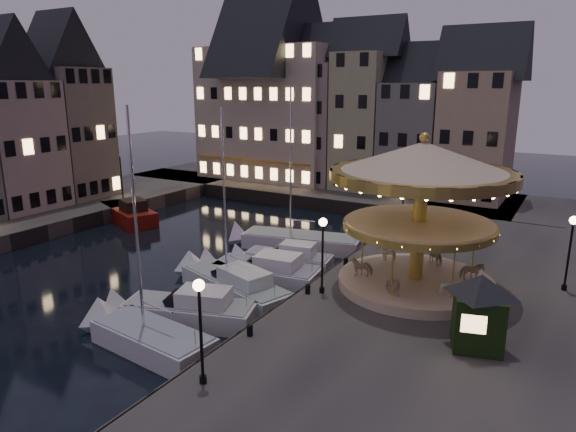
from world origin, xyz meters
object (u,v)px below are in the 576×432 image
Objects in this scene: streetlamp_a at (200,317)px; bollard_d at (378,239)px; motorboat_c at (231,284)px; motorboat_f at (294,241)px; carousel at (422,188)px; motorboat_e at (282,260)px; bollard_c at (346,261)px; motorboat_a at (145,337)px; motorboat_d at (260,272)px; ticket_kiosk at (480,299)px; bollard_a at (250,329)px; streetlamp_c at (403,197)px; red_fishing_boat at (129,214)px; motorboat_b at (183,311)px; streetlamp_b at (323,245)px; bollard_b at (308,288)px; streetlamp_d at (571,243)px.

streetlamp_a is 20.15m from bollard_d.
motorboat_f reaches higher than motorboat_c.
streetlamp_a is at bearing -107.18° from carousel.
motorboat_e is at bearing -134.73° from bollard_d.
bollard_c is at bearing 166.09° from carousel.
carousel is at bearing -10.13° from motorboat_e.
bollard_d is 18.21m from motorboat_a.
streetlamp_a is 0.31× the size of motorboat_f.
motorboat_d is 2.15× the size of ticket_kiosk.
streetlamp_a reaches higher than bollard_a.
bollard_c is at bearing -37.43° from motorboat_f.
bollard_d is (-0.60, -3.50, -2.41)m from streetlamp_c.
streetlamp_c is 24.74m from red_fishing_boat.
red_fishing_boat is (-23.43, 14.67, -0.90)m from bollard_a.
carousel reaches higher than bollard_d.
streetlamp_a is 0.52× the size of motorboat_b.
bollard_b is (-0.60, -0.50, -2.41)m from streetlamp_b.
ticket_kiosk is at bearing 24.39° from bollard_a.
bollard_b is at bearing -2.59° from motorboat_c.
motorboat_c is 12.34m from carousel.
streetlamp_b is at bearing -82.41° from bollard_c.
streetlamp_d is 1.12× the size of ticket_kiosk.
motorboat_c reaches higher than motorboat_d.
motorboat_d is (-5.57, -11.08, -3.38)m from streetlamp_c.
motorboat_b is (-5.33, -9.00, -0.96)m from bollard_c.
bollard_b is 5.85m from motorboat_d.
carousel is (4.12, 3.33, 2.90)m from streetlamp_b.
motorboat_f is 3.56× the size of ticket_kiosk.
red_fishing_boat is at bearing 147.95° from bollard_a.
carousel is 7.56m from ticket_kiosk.
bollard_a is at bearing -132.47° from streetlamp_d.
ticket_kiosk is at bearing -18.15° from red_fishing_boat.
bollard_d is 7.03m from motorboat_e.
motorboat_a is at bearing -85.21° from motorboat_f.
bollard_b is 5.39m from motorboat_c.
carousel is (4.72, 9.33, 5.31)m from bollard_a.
red_fishing_boat reaches higher than ticket_kiosk.
red_fishing_boat is 34.19m from ticket_kiosk.
bollard_b is 9.26m from ticket_kiosk.
motorboat_c is (-5.30, -10.26, -0.92)m from bollard_d.
streetlamp_d is 8.57m from carousel.
motorboat_a is 1.02× the size of motorboat_c.
bollard_a is (-0.60, 4.00, -2.41)m from streetlamp_a.
streetlamp_c is 14.22m from bollard_b.
bollard_a is at bearing -67.30° from motorboat_f.
motorboat_d is (-16.87, -4.58, -3.38)m from streetlamp_d.
bollard_d is (0.00, 16.00, 0.00)m from bollard_a.
streetlamp_b reaches higher than motorboat_b.
streetlamp_b is 0.60× the size of motorboat_e.
motorboat_c is (-5.30, -4.76, -0.92)m from bollard_c.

